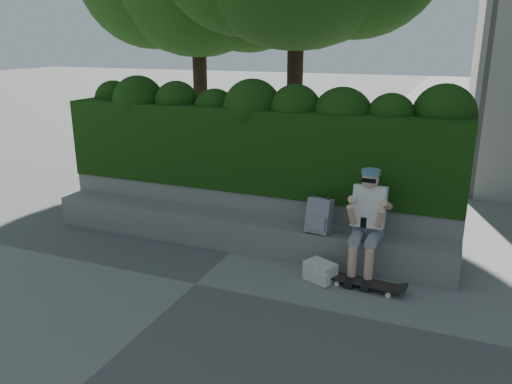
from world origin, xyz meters
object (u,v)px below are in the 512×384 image
at_px(person, 368,219).
at_px(backpack_plaid, 319,216).
at_px(backpack_ground, 320,271).
at_px(skateboard, 364,282).

height_order(person, backpack_plaid, person).
bearing_deg(backpack_ground, backpack_plaid, 135.06).
bearing_deg(backpack_ground, skateboard, 24.85).
bearing_deg(skateboard, backpack_ground, -176.45).
bearing_deg(backpack_plaid, person, 1.81).
bearing_deg(person, backpack_plaid, 172.72).
distance_m(person, backpack_plaid, 0.65).
xyz_separation_m(person, backpack_plaid, (-0.64, 0.08, -0.07)).
distance_m(skateboard, backpack_ground, 0.55).
distance_m(backpack_plaid, backpack_ground, 0.75).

